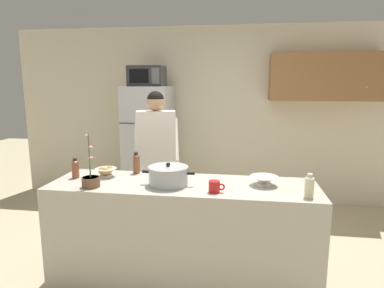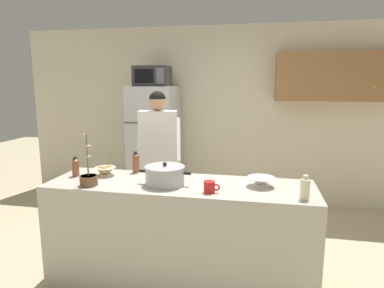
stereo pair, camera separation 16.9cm
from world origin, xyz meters
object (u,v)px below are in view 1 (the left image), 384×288
bread_bowl (106,171)px  bottle_mid_counter (136,163)px  microwave (147,76)px  bottle_far_corner (75,168)px  cooking_pot (168,176)px  person_near_pot (156,147)px  bottle_near_edge (309,186)px  potted_orchid (91,180)px  empty_bowl (264,180)px  coffee_mug (215,187)px  refrigerator (149,147)px

bread_bowl → bottle_mid_counter: 0.30m
microwave → bottle_far_corner: bearing=-95.9°
cooking_pot → bottle_mid_counter: bottle_mid_counter is taller
bottle_mid_counter → microwave: bearing=101.6°
person_near_pot → bottle_mid_counter: size_ratio=8.18×
bottle_near_edge → potted_orchid: potted_orchid is taller
microwave → empty_bowl: size_ratio=2.02×
microwave → person_near_pot: microwave is taller
cooking_pot → potted_orchid: (-0.63, -0.15, -0.02)m
person_near_pot → coffee_mug: person_near_pot is taller
bread_bowl → bottle_near_edge: bearing=-10.3°
cooking_pot → person_near_pot: bearing=110.2°
empty_bowl → bottle_near_edge: 0.42m
cooking_pot → potted_orchid: size_ratio=1.01×
empty_bowl → microwave: bearing=130.5°
cooking_pot → bottle_far_corner: bearing=174.4°
potted_orchid → bottle_far_corner: bearing=137.7°
bread_bowl → bottle_near_edge: bottle_near_edge is taller
microwave → empty_bowl: microwave is taller
refrigerator → person_near_pot: bearing=-69.6°
cooking_pot → potted_orchid: potted_orchid is taller
microwave → bottle_mid_counter: microwave is taller
cooking_pot → empty_bowl: cooking_pot is taller
refrigerator → bottle_far_corner: 1.83m
person_near_pot → potted_orchid: bearing=-105.2°
cooking_pot → bottle_near_edge: cooking_pot is taller
person_near_pot → cooking_pot: 0.99m
microwave → bottle_near_edge: (1.83, -2.04, -0.86)m
microwave → bread_bowl: size_ratio=2.41×
empty_bowl → potted_orchid: size_ratio=0.53×
bottle_far_corner → microwave: bearing=84.1°
bottle_near_edge → bottle_far_corner: bottle_near_edge is taller
coffee_mug → bottle_far_corner: bottle_far_corner is taller
cooking_pot → bottle_near_edge: 1.14m
person_near_pot → bottle_near_edge: (1.47, -1.08, -0.05)m
potted_orchid → cooking_pot: bearing=13.3°
bread_bowl → bottle_far_corner: bottle_far_corner is taller
person_near_pot → cooking_pot: bearing=-69.8°
bread_bowl → bottle_near_edge: size_ratio=1.06×
refrigerator → bread_bowl: 1.75m
microwave → cooking_pot: (0.71, -1.88, -0.87)m
microwave → bread_bowl: bearing=-87.5°
refrigerator → potted_orchid: 2.06m
coffee_mug → potted_orchid: 1.04m
coffee_mug → bottle_near_edge: 0.72m
potted_orchid → bread_bowl: bearing=89.5°
empty_bowl → bottle_far_corner: size_ratio=1.29×
bread_bowl → empty_bowl: bread_bowl is taller
person_near_pot → cooking_pot: size_ratio=3.73×
coffee_mug → bread_bowl: 1.08m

